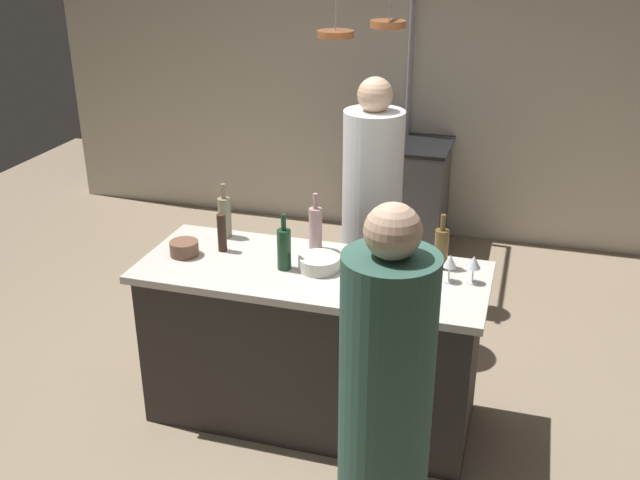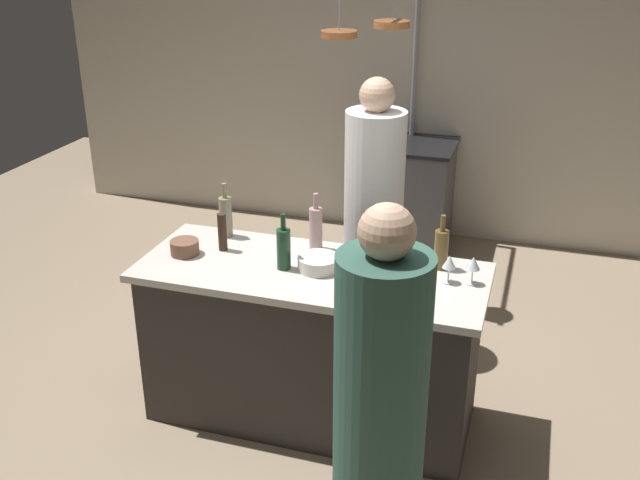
# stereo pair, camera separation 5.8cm
# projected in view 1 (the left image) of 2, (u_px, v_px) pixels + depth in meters

# --- Properties ---
(ground_plane) EXTENTS (9.00, 9.00, 0.00)m
(ground_plane) POSITION_uv_depth(u_px,v_px,m) (312.00, 413.00, 4.14)
(ground_plane) COLOR gray
(back_wall) EXTENTS (6.40, 0.16, 2.60)m
(back_wall) POSITION_uv_depth(u_px,v_px,m) (412.00, 82.00, 6.11)
(back_wall) COLOR beige
(back_wall) RESTS_ON ground_plane
(kitchen_island) EXTENTS (1.80, 0.72, 0.90)m
(kitchen_island) POSITION_uv_depth(u_px,v_px,m) (312.00, 344.00, 3.96)
(kitchen_island) COLOR #332D2B
(kitchen_island) RESTS_ON ground_plane
(stove_range) EXTENTS (0.80, 0.64, 0.89)m
(stove_range) POSITION_uv_depth(u_px,v_px,m) (399.00, 194.00, 6.11)
(stove_range) COLOR #47474C
(stove_range) RESTS_ON ground_plane
(chef) EXTENTS (0.36, 0.36, 1.72)m
(chef) POSITION_uv_depth(u_px,v_px,m) (371.00, 226.00, 4.56)
(chef) COLOR white
(chef) RESTS_ON ground_plane
(bar_stool_right) EXTENTS (0.28, 0.28, 0.68)m
(bar_stool_right) POSITION_uv_depth(u_px,v_px,m) (387.00, 447.00, 3.30)
(bar_stool_right) COLOR #4C4C51
(bar_stool_right) RESTS_ON ground_plane
(guest_right) EXTENTS (0.36, 0.36, 1.68)m
(guest_right) POSITION_uv_depth(u_px,v_px,m) (384.00, 424.00, 2.81)
(guest_right) COLOR #33594C
(guest_right) RESTS_ON ground_plane
(overhead_pot_rack) EXTENTS (0.58, 1.35, 2.17)m
(overhead_pot_rack) POSITION_uv_depth(u_px,v_px,m) (387.00, 58.00, 5.30)
(overhead_pot_rack) COLOR gray
(overhead_pot_rack) RESTS_ON ground_plane
(pepper_mill) EXTENTS (0.05, 0.05, 0.21)m
(pepper_mill) POSITION_uv_depth(u_px,v_px,m) (222.00, 233.00, 3.94)
(pepper_mill) COLOR #382319
(pepper_mill) RESTS_ON kitchen_island
(wine_bottle_rose) EXTENTS (0.07, 0.07, 0.32)m
(wine_bottle_rose) POSITION_uv_depth(u_px,v_px,m) (315.00, 228.00, 3.96)
(wine_bottle_rose) COLOR #B78C8E
(wine_bottle_rose) RESTS_ON kitchen_island
(wine_bottle_amber) EXTENTS (0.07, 0.07, 0.29)m
(wine_bottle_amber) POSITION_uv_depth(u_px,v_px,m) (441.00, 248.00, 3.75)
(wine_bottle_amber) COLOR brown
(wine_bottle_amber) RESTS_ON kitchen_island
(wine_bottle_red) EXTENTS (0.07, 0.07, 0.31)m
(wine_bottle_red) POSITION_uv_depth(u_px,v_px,m) (382.00, 252.00, 3.68)
(wine_bottle_red) COLOR #143319
(wine_bottle_red) RESTS_ON kitchen_island
(wine_bottle_green) EXTENTS (0.07, 0.07, 0.30)m
(wine_bottle_green) POSITION_uv_depth(u_px,v_px,m) (284.00, 248.00, 3.74)
(wine_bottle_green) COLOR #193D23
(wine_bottle_green) RESTS_ON kitchen_island
(wine_bottle_white) EXTENTS (0.07, 0.07, 0.31)m
(wine_bottle_white) POSITION_uv_depth(u_px,v_px,m) (225.00, 216.00, 4.11)
(wine_bottle_white) COLOR gray
(wine_bottle_white) RESTS_ON kitchen_island
(wine_glass_near_right_guest) EXTENTS (0.07, 0.07, 0.15)m
(wine_glass_near_right_guest) POSITION_uv_depth(u_px,v_px,m) (450.00, 262.00, 3.61)
(wine_glass_near_right_guest) COLOR silver
(wine_glass_near_right_guest) RESTS_ON kitchen_island
(wine_glass_by_chef) EXTENTS (0.07, 0.07, 0.15)m
(wine_glass_by_chef) POSITION_uv_depth(u_px,v_px,m) (474.00, 263.00, 3.59)
(wine_glass_by_chef) COLOR silver
(wine_glass_by_chef) RESTS_ON kitchen_island
(mixing_bowl_ceramic) EXTENTS (0.21, 0.21, 0.07)m
(mixing_bowl_ceramic) POSITION_uv_depth(u_px,v_px,m) (319.00, 263.00, 3.76)
(mixing_bowl_ceramic) COLOR silver
(mixing_bowl_ceramic) RESTS_ON kitchen_island
(mixing_bowl_wooden) EXTENTS (0.15, 0.15, 0.08)m
(mixing_bowl_wooden) POSITION_uv_depth(u_px,v_px,m) (184.00, 248.00, 3.92)
(mixing_bowl_wooden) COLOR brown
(mixing_bowl_wooden) RESTS_ON kitchen_island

